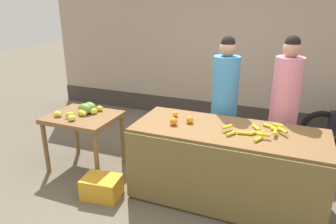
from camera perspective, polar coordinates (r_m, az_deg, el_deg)
The scene contains 11 objects.
ground_plane at distance 4.04m, azimuth 3.86°, elevation -13.98°, with size 24.00×24.00×0.00m, color #665B4C.
market_wall_back at distance 5.94m, azimuth 12.63°, elevation 14.56°, with size 7.82×0.23×3.57m.
fruit_stall_counter at distance 3.70m, azimuth 10.57°, elevation -9.60°, with size 2.14×0.89×0.89m.
side_table_wooden at distance 4.39m, azimuth -15.32°, elevation -1.90°, with size 0.92×0.75×0.78m.
banana_bunch_pile at distance 3.49m, azimuth 16.55°, elevation -3.35°, with size 0.68×0.58×0.07m.
orange_pile at distance 3.63m, azimuth 2.23°, elevation -1.36°, with size 0.31×0.34×0.09m.
mango_papaya_pile at distance 4.38m, azimuth -15.20°, elevation 0.42°, with size 0.51×0.58×0.14m.
vendor_woman_blue_shirt at distance 4.17m, azimuth 10.30°, elevation 1.10°, with size 0.34×0.34×1.84m.
vendor_woman_pink_shirt at distance 4.14m, azimuth 20.54°, elevation 0.24°, with size 0.34×0.34×1.87m.
produce_crate at distance 3.91m, azimuth -12.11°, elevation -13.38°, with size 0.44×0.32×0.26m, color gold.
produce_sack at distance 4.69m, azimuth -3.21°, elevation -5.15°, with size 0.36×0.30×0.53m, color tan.
Camera 1 is at (1.02, -3.20, 2.23)m, focal length 33.10 mm.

